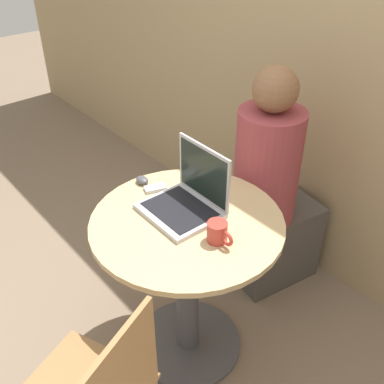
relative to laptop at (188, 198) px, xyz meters
The scene contains 8 objects.
ground_plane 0.84m from the laptop, 41.91° to the right, with size 12.00×12.00×0.00m, color #7F6B56.
back_wall 1.04m from the laptop, 86.60° to the left, with size 7.00×0.05×2.60m.
round_table 0.32m from the laptop, 41.91° to the right, with size 0.79×0.79×0.78m.
laptop is the anchor object (origin of this frame).
cell_phone 0.21m from the laptop, behind, with size 0.08×0.11×0.02m.
computer_mouse 0.29m from the laptop, behind, with size 0.07×0.05×0.03m.
coffee_cup 0.23m from the laptop, 10.66° to the right, with size 0.12×0.08×0.08m.
person_seated 0.66m from the laptop, 92.60° to the left, with size 0.37×0.51×1.26m.
Camera 1 is at (1.10, -0.90, 1.89)m, focal length 42.00 mm.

